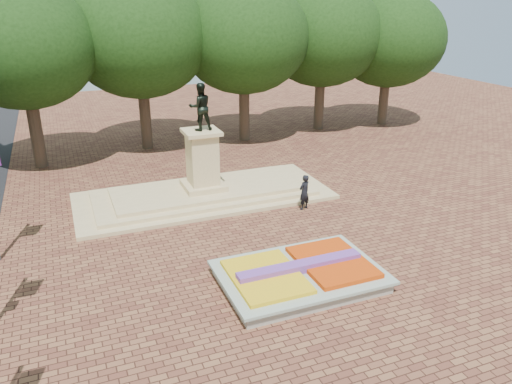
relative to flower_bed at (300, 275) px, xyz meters
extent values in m
plane|color=brown|center=(-1.03, 2.00, -0.38)|extent=(90.00, 90.00, 0.00)
cube|color=gray|center=(-0.03, 0.00, -0.15)|extent=(6.00, 4.00, 0.45)
cube|color=#AAB7A6|center=(-0.03, 0.00, 0.12)|extent=(6.30, 4.30, 0.12)
cube|color=#CD3E0B|center=(1.42, 0.00, 0.25)|extent=(2.60, 3.40, 0.22)
cube|color=yellow|center=(-1.48, 0.00, 0.24)|extent=(2.60, 3.40, 0.18)
cube|color=#663490|center=(-0.03, 0.00, 0.34)|extent=(5.20, 0.55, 0.38)
cube|color=tan|center=(-1.03, 10.00, -0.28)|extent=(14.00, 6.00, 0.20)
cube|color=tan|center=(-1.03, 10.00, -0.08)|extent=(12.00, 5.00, 0.20)
cube|color=tan|center=(-1.03, 10.00, 0.12)|extent=(10.00, 4.00, 0.20)
cube|color=tan|center=(-1.03, 10.00, 0.37)|extent=(2.20, 2.20, 0.30)
cube|color=tan|center=(-1.03, 10.00, 1.92)|extent=(1.50, 1.50, 2.80)
cube|color=tan|center=(-1.03, 10.00, 3.42)|extent=(1.90, 1.90, 0.20)
imported|color=black|center=(-1.03, 10.00, 4.77)|extent=(1.22, 0.95, 2.50)
cylinder|color=#392C1F|center=(-9.03, 20.00, 1.62)|extent=(0.80, 0.80, 4.00)
ellipsoid|color=black|center=(-9.03, 20.00, 6.32)|extent=(8.80, 8.80, 7.48)
cylinder|color=#392C1F|center=(-2.03, 20.00, 1.62)|extent=(0.80, 0.80, 4.00)
ellipsoid|color=black|center=(-2.03, 20.00, 6.32)|extent=(8.80, 8.80, 7.48)
cylinder|color=#392C1F|center=(4.97, 20.00, 1.62)|extent=(0.80, 0.80, 4.00)
ellipsoid|color=black|center=(4.97, 20.00, 6.32)|extent=(8.80, 8.80, 7.48)
cylinder|color=#392C1F|center=(11.97, 20.00, 1.62)|extent=(0.80, 0.80, 4.00)
ellipsoid|color=black|center=(11.97, 20.00, 6.32)|extent=(8.80, 8.80, 7.48)
cylinder|color=#392C1F|center=(18.97, 20.00, 1.62)|extent=(0.80, 0.80, 4.00)
ellipsoid|color=black|center=(18.97, 20.00, 6.32)|extent=(8.80, 8.80, 7.48)
imported|color=black|center=(3.46, 6.50, 0.58)|extent=(0.82, 0.68, 1.92)
camera|label=1|loc=(-7.99, -15.16, 10.31)|focal=35.00mm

